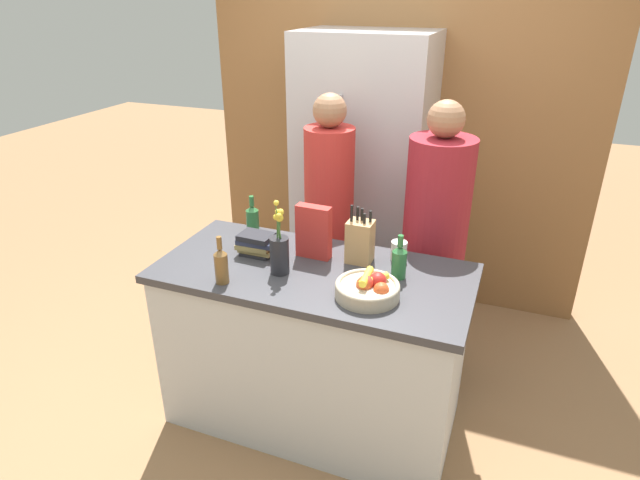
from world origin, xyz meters
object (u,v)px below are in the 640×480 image
at_px(book_stack, 257,244).
at_px(flower_vase, 279,251).
at_px(fruit_bowl, 368,288).
at_px(bottle_wine, 221,265).
at_px(knife_block, 360,241).
at_px(bottle_oil, 399,261).
at_px(person_in_blue, 435,233).
at_px(refrigerator, 363,180).
at_px(person_at_sink, 329,213).
at_px(coffee_mug, 399,251).
at_px(cereal_box, 314,232).
at_px(bottle_vinegar, 253,219).

bearing_deg(book_stack, flower_vase, -35.17).
relative_size(fruit_bowl, bottle_wine, 1.23).
bearing_deg(knife_block, bottle_oil, -22.51).
xyz_separation_m(knife_block, person_in_blue, (0.30, 0.45, -0.10)).
height_order(refrigerator, person_in_blue, refrigerator).
bearing_deg(person_at_sink, coffee_mug, -29.23).
xyz_separation_m(refrigerator, person_in_blue, (0.61, -0.62, -0.04)).
xyz_separation_m(fruit_bowl, cereal_box, (-0.37, 0.28, 0.09)).
relative_size(refrigerator, person_in_blue, 1.16).
bearing_deg(fruit_bowl, book_stack, 163.04).
distance_m(coffee_mug, person_in_blue, 0.38).
distance_m(refrigerator, cereal_box, 1.11).
bearing_deg(flower_vase, refrigerator, 89.48).
distance_m(refrigerator, book_stack, 1.20).
height_order(coffee_mug, bottle_wine, bottle_wine).
bearing_deg(flower_vase, book_stack, 144.83).
relative_size(refrigerator, flower_vase, 5.15).
xyz_separation_m(knife_block, book_stack, (-0.52, -0.11, -0.05)).
bearing_deg(fruit_bowl, flower_vase, 172.20).
xyz_separation_m(cereal_box, person_in_blue, (0.53, 0.48, -0.13)).
bearing_deg(bottle_vinegar, cereal_box, -18.89).
height_order(cereal_box, bottle_vinegar, cereal_box).
relative_size(flower_vase, cereal_box, 1.36).
height_order(refrigerator, fruit_bowl, refrigerator).
height_order(knife_block, coffee_mug, knife_block).
bearing_deg(knife_block, flower_vase, -142.00).
relative_size(knife_block, coffee_mug, 2.49).
relative_size(fruit_bowl, person_at_sink, 0.17).
relative_size(book_stack, bottle_vinegar, 0.93).
relative_size(fruit_bowl, bottle_oil, 1.31).
bearing_deg(person_at_sink, person_in_blue, 4.02).
distance_m(flower_vase, person_in_blue, 0.94).
bearing_deg(bottle_oil, bottle_wine, -155.41).
relative_size(flower_vase, person_in_blue, 0.23).
relative_size(fruit_bowl, person_in_blue, 0.17).
distance_m(fruit_bowl, flower_vase, 0.47).
xyz_separation_m(bottle_oil, person_in_blue, (0.08, 0.54, -0.07)).
bearing_deg(bottle_vinegar, person_in_blue, 19.60).
distance_m(cereal_box, person_in_blue, 0.73).
bearing_deg(person_in_blue, knife_block, -95.50).
relative_size(refrigerator, book_stack, 9.45).
bearing_deg(bottle_oil, flower_vase, -163.64).
bearing_deg(person_in_blue, coffee_mug, -79.95).
relative_size(flower_vase, coffee_mug, 3.12).
distance_m(person_at_sink, person_in_blue, 0.65).
relative_size(refrigerator, knife_block, 6.46).
bearing_deg(person_in_blue, fruit_bowl, -73.66).
xyz_separation_m(cereal_box, book_stack, (-0.28, -0.08, -0.08)).
bearing_deg(book_stack, knife_block, 12.54).
distance_m(knife_block, coffee_mug, 0.21).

